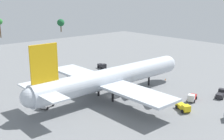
% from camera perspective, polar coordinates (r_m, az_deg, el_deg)
% --- Properties ---
extents(ground_plane, '(239.72, 239.72, 0.00)m').
position_cam_1_polar(ground_plane, '(90.07, -0.00, -5.35)').
color(ground_plane, slate).
extents(cargo_airplane, '(59.93, 49.43, 19.31)m').
position_cam_1_polar(cargo_airplane, '(88.01, -0.09, -1.58)').
color(cargo_airplane, silver).
rests_on(cargo_airplane, ground_plane).
extents(catering_truck, '(5.04, 3.94, 2.48)m').
position_cam_1_polar(catering_truck, '(83.26, -13.04, -6.59)').
color(catering_truck, silver).
rests_on(catering_truck, ground_plane).
extents(cargo_loader, '(3.02, 4.85, 2.27)m').
position_cam_1_polar(cargo_loader, '(123.77, -2.01, 0.84)').
color(cargo_loader, '#232328').
rests_on(cargo_loader, ground_plane).
extents(pushback_tractor, '(5.59, 3.77, 2.41)m').
position_cam_1_polar(pushback_tractor, '(89.31, 15.75, -5.32)').
color(pushback_tractor, silver).
rests_on(pushback_tractor, ground_plane).
extents(baggage_tug, '(5.22, 3.34, 2.46)m').
position_cam_1_polar(baggage_tug, '(95.28, 21.00, -4.50)').
color(baggage_tug, '#232328').
rests_on(baggage_tug, ground_plane).
extents(maintenance_van, '(4.04, 5.60, 2.16)m').
position_cam_1_polar(maintenance_van, '(81.46, 14.15, -7.22)').
color(maintenance_van, yellow).
rests_on(maintenance_van, ground_plane).
extents(safety_cone_nose, '(0.43, 0.43, 0.62)m').
position_cam_1_polar(safety_cone_nose, '(108.88, 10.66, -1.85)').
color(safety_cone_nose, orange).
rests_on(safety_cone_nose, ground_plane).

